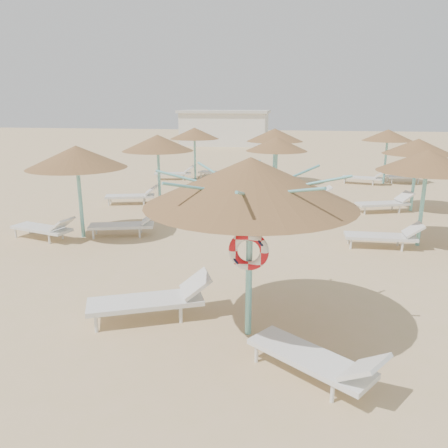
# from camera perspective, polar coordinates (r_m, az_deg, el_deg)

# --- Properties ---
(ground) EXTENTS (120.00, 120.00, 0.00)m
(ground) POSITION_cam_1_polar(r_m,az_deg,el_deg) (8.06, 0.11, -13.19)
(ground) COLOR tan
(ground) RESTS_ON ground
(main_palapa) EXTENTS (3.42, 3.42, 3.06)m
(main_palapa) POSITION_cam_1_polar(r_m,az_deg,el_deg) (6.94, 3.47, 5.47)
(main_palapa) COLOR #72C6C5
(main_palapa) RESTS_ON ground
(lounger_main_a) EXTENTS (2.33, 1.51, 0.82)m
(lounger_main_a) POSITION_cam_1_polar(r_m,az_deg,el_deg) (8.26, -9.15, -9.65)
(lounger_main_a) COLOR silver
(lounger_main_a) RESTS_ON ground
(lounger_main_b) EXTENTS (2.00, 1.66, 0.74)m
(lounger_main_b) POSITION_cam_1_polar(r_m,az_deg,el_deg) (6.64, 12.13, -16.89)
(lounger_main_b) COLOR silver
(lounger_main_b) RESTS_ON ground
(palapa_field) EXTENTS (20.05, 13.68, 2.72)m
(palapa_field) POSITION_cam_1_polar(r_m,az_deg,el_deg) (16.86, 11.79, 9.77)
(palapa_field) COLOR #72C6C5
(palapa_field) RESTS_ON ground
(service_hut) EXTENTS (8.40, 4.40, 3.25)m
(service_hut) POSITION_cam_1_polar(r_m,az_deg,el_deg) (42.64, 0.09, 12.48)
(service_hut) COLOR silver
(service_hut) RESTS_ON ground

